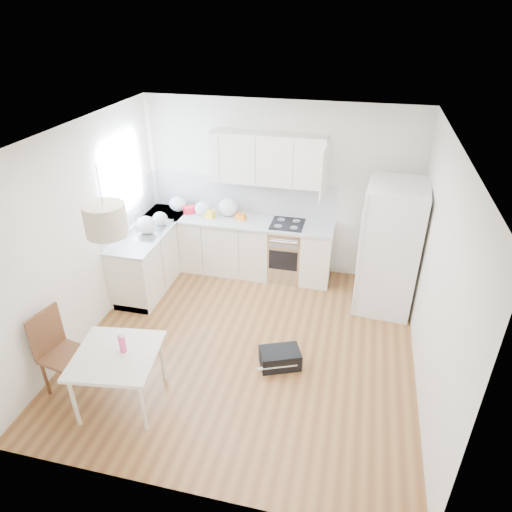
{
  "coord_description": "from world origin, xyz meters",
  "views": [
    {
      "loc": [
        1.18,
        -4.44,
        3.91
      ],
      "look_at": [
        0.04,
        0.4,
        1.11
      ],
      "focal_mm": 32.0,
      "sensor_mm": 36.0,
      "label": 1
    }
  ],
  "objects_px": {
    "dining_table": "(117,359)",
    "gym_bag": "(280,358)",
    "dining_chair": "(65,354)",
    "refrigerator": "(391,247)"
  },
  "relations": [
    {
      "from": "gym_bag",
      "to": "dining_chair",
      "type": "bearing_deg",
      "value": 179.94
    },
    {
      "from": "dining_table",
      "to": "gym_bag",
      "type": "relative_size",
      "value": 2.02
    },
    {
      "from": "refrigerator",
      "to": "dining_chair",
      "type": "relative_size",
      "value": 1.82
    },
    {
      "from": "dining_table",
      "to": "gym_bag",
      "type": "xyz_separation_m",
      "value": [
        1.58,
        0.96,
        -0.5
      ]
    },
    {
      "from": "dining_chair",
      "to": "gym_bag",
      "type": "relative_size",
      "value": 2.11
    },
    {
      "from": "refrigerator",
      "to": "dining_chair",
      "type": "xyz_separation_m",
      "value": [
        -3.47,
        -2.58,
        -0.41
      ]
    },
    {
      "from": "dining_table",
      "to": "gym_bag",
      "type": "height_order",
      "value": "dining_table"
    },
    {
      "from": "dining_table",
      "to": "dining_chair",
      "type": "relative_size",
      "value": 0.96
    },
    {
      "from": "gym_bag",
      "to": "refrigerator",
      "type": "bearing_deg",
      "value": 31.2
    },
    {
      "from": "refrigerator",
      "to": "dining_chair",
      "type": "height_order",
      "value": "refrigerator"
    }
  ]
}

